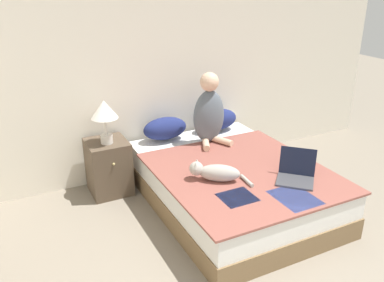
{
  "coord_description": "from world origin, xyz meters",
  "views": [
    {
      "loc": [
        -1.67,
        -0.41,
        2.19
      ],
      "look_at": [
        -0.19,
        2.55,
        0.82
      ],
      "focal_mm": 38.0,
      "sensor_mm": 36.0,
      "label": 1
    }
  ],
  "objects": [
    {
      "name": "person_sitting",
      "position": [
        0.34,
        3.21,
        0.8
      ],
      "size": [
        0.37,
        0.36,
        0.77
      ],
      "color": "slate",
      "rests_on": "bed"
    },
    {
      "name": "pillow_far",
      "position": [
        0.61,
        3.5,
        0.59
      ],
      "size": [
        0.5,
        0.27,
        0.25
      ],
      "color": "navy",
      "rests_on": "bed"
    },
    {
      "name": "laptop_open",
      "position": [
        0.61,
        2.07,
        0.52
      ],
      "size": [
        0.44,
        0.44,
        0.26
      ],
      "rotation": [
        0.0,
        0.0,
        -0.77
      ],
      "color": "#424247",
      "rests_on": "bed"
    },
    {
      "name": "pillow_near",
      "position": [
        -0.05,
        3.5,
        0.59
      ],
      "size": [
        0.5,
        0.27,
        0.25
      ],
      "color": "navy",
      "rests_on": "bed"
    },
    {
      "name": "cat_tabby",
      "position": [
        -0.04,
        2.39,
        0.55
      ],
      "size": [
        0.46,
        0.42,
        0.18
      ],
      "rotation": [
        0.0,
        0.0,
        2.54
      ],
      "color": "#A8A399",
      "rests_on": "bed"
    },
    {
      "name": "table_lamp",
      "position": [
        -0.74,
        3.39,
        0.91
      ],
      "size": [
        0.27,
        0.27,
        0.45
      ],
      "color": "beige",
      "rests_on": "nightstand"
    },
    {
      "name": "wall_back",
      "position": [
        0.0,
        3.73,
        1.27
      ],
      "size": [
        6.09,
        0.05,
        2.55
      ],
      "color": "silver",
      "rests_on": "ground_plane"
    },
    {
      "name": "nightstand",
      "position": [
        -0.74,
        3.44,
        0.29
      ],
      "size": [
        0.41,
        0.45,
        0.58
      ],
      "color": "brown",
      "rests_on": "ground_plane"
    },
    {
      "name": "bed",
      "position": [
        0.28,
        2.62,
        0.23
      ],
      "size": [
        1.52,
        2.06,
        0.47
      ],
      "color": "brown",
      "rests_on": "ground_plane"
    }
  ]
}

